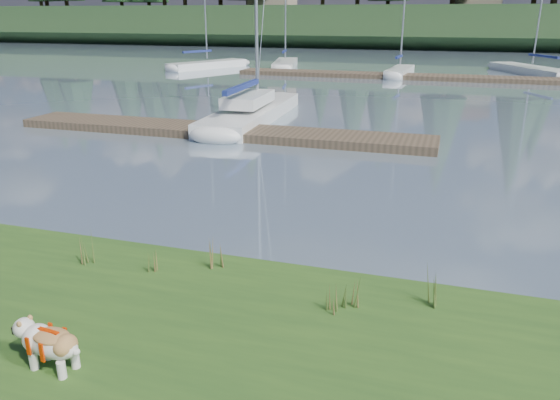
% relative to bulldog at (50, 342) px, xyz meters
% --- Properties ---
extents(ground, '(200.00, 200.00, 0.00)m').
position_rel_bulldog_xyz_m(ground, '(-0.09, 35.07, -0.70)').
color(ground, gray).
rests_on(ground, ground).
extents(ridge, '(200.00, 20.00, 5.00)m').
position_rel_bulldog_xyz_m(ridge, '(-0.09, 78.07, 1.80)').
color(ridge, '#1C3219').
rests_on(ridge, ground).
extents(bulldog, '(0.95, 0.46, 0.56)m').
position_rel_bulldog_xyz_m(bulldog, '(0.00, 0.00, 0.00)').
color(bulldog, silver).
rests_on(bulldog, bank).
extents(sailboat_main, '(2.48, 10.10, 14.27)m').
position_rel_bulldog_xyz_m(sailboat_main, '(-3.94, 18.03, -0.28)').
color(sailboat_main, white).
rests_on(sailboat_main, ground).
extents(dock_near, '(16.00, 2.00, 0.30)m').
position_rel_bulldog_xyz_m(dock_near, '(-4.09, 14.07, -0.55)').
color(dock_near, '#4C3D2C').
rests_on(dock_near, ground).
extents(dock_far, '(26.00, 2.20, 0.30)m').
position_rel_bulldog_xyz_m(dock_far, '(1.91, 35.07, -0.55)').
color(dock_far, '#4C3D2C').
rests_on(dock_far, ground).
extents(sailboat_bg_0, '(4.90, 8.25, 12.01)m').
position_rel_bulldog_xyz_m(sailboat_bg_0, '(-15.06, 38.30, -0.38)').
color(sailboat_bg_0, white).
rests_on(sailboat_bg_0, ground).
extents(sailboat_bg_1, '(3.41, 8.40, 12.27)m').
position_rel_bulldog_xyz_m(sailboat_bg_1, '(-9.58, 40.83, -0.38)').
color(sailboat_bg_1, white).
rests_on(sailboat_bg_1, ground).
extents(sailboat_bg_2, '(1.67, 6.59, 9.97)m').
position_rel_bulldog_xyz_m(sailboat_bg_2, '(0.34, 37.29, -0.37)').
color(sailboat_bg_2, white).
rests_on(sailboat_bg_2, ground).
extents(sailboat_bg_3, '(6.10, 9.46, 14.00)m').
position_rel_bulldog_xyz_m(sailboat_bg_3, '(9.15, 41.45, -0.38)').
color(sailboat_bg_3, white).
rests_on(sailboat_bg_3, ground).
extents(weed_0, '(0.17, 0.14, 0.58)m').
position_rel_bulldog_xyz_m(weed_0, '(-0.19, 2.62, -0.11)').
color(weed_0, '#475B23').
rests_on(weed_0, bank).
extents(weed_1, '(0.17, 0.14, 0.54)m').
position_rel_bulldog_xyz_m(weed_1, '(0.75, 3.06, -0.13)').
color(weed_1, '#475B23').
rests_on(weed_1, bank).
extents(weed_2, '(0.17, 0.14, 0.54)m').
position_rel_bulldog_xyz_m(weed_2, '(3.11, 2.46, -0.13)').
color(weed_2, '#475B23').
rests_on(weed_2, bank).
extents(weed_3, '(0.17, 0.14, 0.57)m').
position_rel_bulldog_xyz_m(weed_3, '(-1.39, 2.56, -0.12)').
color(weed_3, '#475B23').
rests_on(weed_3, bank).
extents(weed_4, '(0.17, 0.14, 0.47)m').
position_rel_bulldog_xyz_m(weed_4, '(2.86, 2.25, -0.16)').
color(weed_4, '#475B23').
rests_on(weed_4, bank).
extents(weed_5, '(0.17, 0.14, 0.64)m').
position_rel_bulldog_xyz_m(weed_5, '(4.19, 2.85, -0.09)').
color(weed_5, '#475B23').
rests_on(weed_5, bank).
extents(mud_lip, '(60.00, 0.50, 0.14)m').
position_rel_bulldog_xyz_m(mud_lip, '(-0.09, 3.47, -0.63)').
color(mud_lip, '#33281C').
rests_on(mud_lip, ground).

